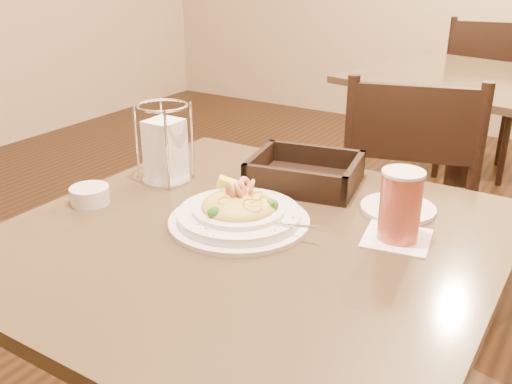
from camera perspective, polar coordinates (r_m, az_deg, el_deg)
The scene contains 10 objects.
main_table at distance 1.23m, azimuth -0.51°, elevation -14.13°, with size 0.90×0.90×0.75m.
background_table at distance 2.77m, azimuth 20.12°, elevation 6.02°, with size 1.08×1.08×0.75m.
dining_chair_near at distance 1.92m, azimuth 14.73°, elevation -1.05°, with size 0.52×0.52×0.93m.
dining_chair_far at distance 3.59m, azimuth 21.33°, elevation 9.18°, with size 0.50×0.50×0.93m.
pasta_bowl at distance 1.13m, azimuth -1.71°, elevation -2.01°, with size 0.31×0.28×0.09m.
drink_glass at distance 1.08m, azimuth 14.23°, elevation -1.38°, with size 0.14×0.14×0.14m.
bread_basket at distance 1.33m, azimuth 4.91°, elevation 1.68°, with size 0.27×0.24×0.07m.
napkin_caddy at distance 1.34m, azimuth -9.07°, elevation 4.34°, with size 0.12×0.12×0.19m.
side_plate at distance 1.23m, azimuth 14.01°, elevation -1.61°, with size 0.16×0.16×0.01m, color white.
butter_ramekin at distance 1.28m, azimuth -16.27°, elevation -0.29°, with size 0.08×0.08×0.04m, color white.
Camera 1 is at (0.53, -0.82, 1.25)m, focal length 40.00 mm.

